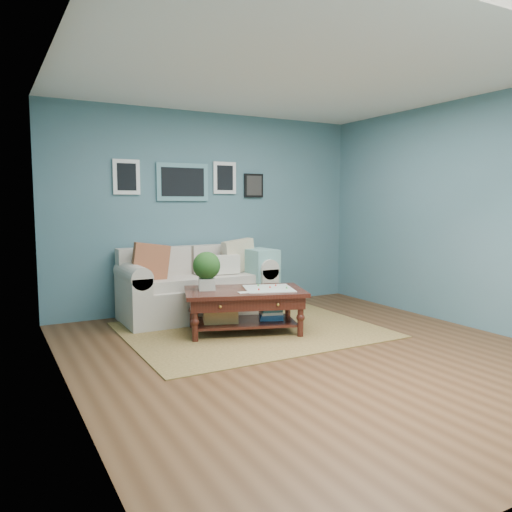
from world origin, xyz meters
TOP-DOWN VIEW (x-y plane):
  - room_shell at (-0.01, 0.06)m, footprint 5.00×5.02m
  - area_rug at (-0.11, 1.10)m, footprint 2.81×2.25m
  - loveseat at (-0.33, 2.03)m, footprint 1.96×0.89m
  - coffee_table at (-0.29, 1.07)m, footprint 1.51×1.16m

SIDE VIEW (x-z plane):
  - area_rug at x=-0.11m, z-range 0.00..0.01m
  - loveseat at x=-0.33m, z-range -0.09..0.92m
  - coffee_table at x=-0.29m, z-range -0.05..0.88m
  - room_shell at x=-0.01m, z-range 0.01..2.71m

